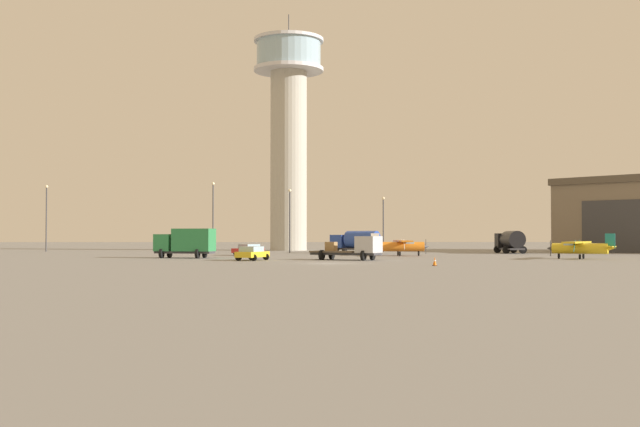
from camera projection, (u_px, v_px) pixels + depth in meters
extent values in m
plane|color=gray|center=(329.00, 263.00, 68.89)|extent=(400.00, 400.00, 0.00)
cylinder|color=#B2AD9E|center=(289.00, 161.00, 126.31)|extent=(5.86, 5.86, 28.93)
cylinder|color=silver|center=(289.00, 70.00, 126.71)|extent=(11.28, 11.28, 0.60)
cylinder|color=#99B7C6|center=(289.00, 55.00, 126.78)|extent=(10.37, 10.37, 4.22)
cylinder|color=silver|center=(289.00, 41.00, 126.84)|extent=(11.28, 11.28, 0.50)
cylinder|color=#38383D|center=(289.00, 27.00, 126.90)|extent=(0.16, 0.16, 4.00)
cube|color=#38383A|center=(623.00, 226.00, 107.93)|extent=(8.28, 9.13, 7.36)
cylinder|color=gold|center=(580.00, 249.00, 81.32)|extent=(5.36, 3.77, 1.11)
cone|color=#38383D|center=(551.00, 248.00, 82.77)|extent=(1.08, 1.07, 0.77)
cube|color=#38383D|center=(551.00, 248.00, 82.77)|extent=(0.09, 0.10, 1.69)
cube|color=gold|center=(577.00, 242.00, 81.46)|extent=(5.66, 8.37, 0.18)
cylinder|color=teal|center=(580.00, 246.00, 82.70)|extent=(0.50, 0.79, 1.21)
cylinder|color=teal|center=(574.00, 246.00, 80.21)|extent=(0.50, 0.79, 1.21)
cube|color=#99B7C6|center=(569.00, 246.00, 81.84)|extent=(1.29, 1.26, 0.62)
cone|color=gold|center=(610.00, 248.00, 79.87)|extent=(1.50, 1.35, 0.83)
cube|color=teal|center=(610.00, 241.00, 79.89)|extent=(0.90, 0.59, 1.52)
cube|color=gold|center=(610.00, 247.00, 79.87)|extent=(2.04, 2.71, 0.09)
cylinder|color=black|center=(559.00, 256.00, 82.33)|extent=(0.40, 0.54, 0.53)
cylinder|color=black|center=(583.00, 256.00, 82.07)|extent=(0.40, 0.54, 0.53)
cylinder|color=black|center=(580.00, 257.00, 80.35)|extent=(0.40, 0.54, 0.53)
cylinder|color=orange|center=(400.00, 247.00, 93.70)|extent=(5.67, 1.17, 1.12)
cone|color=#38383D|center=(426.00, 247.00, 93.74)|extent=(0.82, 0.79, 0.79)
cube|color=#38383D|center=(426.00, 247.00, 93.74)|extent=(0.06, 0.09, 1.72)
cube|color=orange|center=(403.00, 241.00, 93.72)|extent=(1.43, 9.08, 0.18)
cylinder|color=white|center=(404.00, 244.00, 92.26)|extent=(0.08, 0.89, 1.23)
cylinder|color=white|center=(401.00, 244.00, 95.16)|extent=(0.08, 0.89, 1.23)
cube|color=#99B7C6|center=(409.00, 244.00, 93.72)|extent=(1.00, 0.91, 0.63)
cone|color=orange|center=(375.00, 246.00, 93.65)|extent=(1.28, 0.85, 0.84)
cube|color=white|center=(375.00, 240.00, 93.67)|extent=(1.00, 0.12, 1.54)
cube|color=orange|center=(375.00, 245.00, 93.65)|extent=(0.84, 2.73, 0.09)
cylinder|color=black|center=(419.00, 254.00, 93.71)|extent=(0.15, 0.55, 0.54)
cylinder|color=black|center=(400.00, 254.00, 92.67)|extent=(0.15, 0.55, 0.54)
cylinder|color=black|center=(398.00, 253.00, 94.67)|extent=(0.15, 0.55, 0.54)
cube|color=#38383D|center=(346.00, 254.00, 78.22)|extent=(7.10, 5.07, 0.24)
cube|color=#B7BABF|center=(369.00, 244.00, 77.11)|extent=(2.91, 3.14, 1.64)
cube|color=#99B7C6|center=(377.00, 241.00, 76.71)|extent=(1.08, 1.92, 0.82)
cube|color=brown|center=(335.00, 252.00, 78.74)|extent=(5.35, 4.45, 0.16)
cube|color=#997547|center=(331.00, 246.00, 78.96)|extent=(1.31, 1.31, 0.90)
cylinder|color=black|center=(373.00, 255.00, 78.13)|extent=(0.71, 1.01, 1.00)
cylinder|color=black|center=(363.00, 256.00, 76.11)|extent=(0.71, 1.01, 1.00)
cylinder|color=black|center=(332.00, 254.00, 80.17)|extent=(0.71, 1.01, 1.00)
cylinder|color=black|center=(322.00, 255.00, 78.15)|extent=(0.71, 1.01, 1.00)
cube|color=#38383D|center=(510.00, 249.00, 106.08)|extent=(2.28, 6.34, 0.24)
cube|color=black|center=(505.00, 240.00, 108.36)|extent=(2.60, 1.86, 1.97)
cube|color=#99B7C6|center=(503.00, 238.00, 109.18)|extent=(2.15, 0.17, 0.99)
cylinder|color=black|center=(513.00, 239.00, 105.09)|extent=(2.47, 4.30, 2.30)
cylinder|color=black|center=(497.00, 249.00, 108.19)|extent=(1.01, 0.32, 1.00)
cylinder|color=black|center=(513.00, 249.00, 108.34)|extent=(1.01, 0.32, 1.00)
cylinder|color=black|center=(506.00, 250.00, 104.13)|extent=(1.01, 0.32, 1.00)
cylinder|color=black|center=(523.00, 250.00, 104.27)|extent=(1.01, 0.32, 1.00)
cube|color=#38383D|center=(355.00, 249.00, 105.69)|extent=(6.56, 5.28, 0.24)
cube|color=#2847A8|center=(340.00, 241.00, 106.99)|extent=(2.88, 3.04, 1.77)
cube|color=#99B7C6|center=(335.00, 239.00, 107.46)|extent=(1.21, 1.75, 0.88)
cylinder|color=#2847A8|center=(362.00, 239.00, 105.15)|extent=(4.98, 4.38, 2.30)
cylinder|color=black|center=(336.00, 250.00, 106.01)|extent=(0.78, 0.98, 1.00)
cylinder|color=black|center=(345.00, 249.00, 107.84)|extent=(0.78, 0.98, 1.00)
cylinder|color=black|center=(364.00, 250.00, 103.71)|extent=(0.78, 0.98, 1.00)
cylinder|color=black|center=(372.00, 250.00, 105.55)|extent=(0.78, 0.98, 1.00)
cube|color=#38383D|center=(185.00, 252.00, 84.77)|extent=(6.58, 3.36, 0.24)
cube|color=#287A42|center=(165.00, 243.00, 85.29)|extent=(2.29, 2.72, 1.84)
cube|color=#99B7C6|center=(158.00, 239.00, 85.48)|extent=(0.56, 1.97, 0.92)
cube|color=#287A42|center=(194.00, 240.00, 84.58)|extent=(4.69, 3.32, 2.44)
cylinder|color=black|center=(162.00, 254.00, 84.21)|extent=(0.51, 1.04, 1.00)
cylinder|color=black|center=(170.00, 253.00, 86.28)|extent=(0.51, 1.04, 1.00)
cylinder|color=black|center=(197.00, 254.00, 83.31)|extent=(0.51, 1.04, 1.00)
cylinder|color=black|center=(205.00, 253.00, 85.39)|extent=(0.51, 1.04, 1.00)
cube|color=red|center=(248.00, 251.00, 95.58)|extent=(3.92, 4.28, 0.55)
cube|color=#99B7C6|center=(249.00, 246.00, 95.76)|extent=(2.67, 2.77, 0.50)
cylinder|color=black|center=(246.00, 253.00, 94.01)|extent=(0.61, 0.54, 0.64)
cylinder|color=black|center=(236.00, 253.00, 95.00)|extent=(0.61, 0.54, 0.64)
cylinder|color=black|center=(260.00, 253.00, 96.14)|extent=(0.61, 0.54, 0.64)
cylinder|color=black|center=(250.00, 252.00, 97.13)|extent=(0.61, 0.54, 0.64)
cube|color=gold|center=(252.00, 254.00, 76.72)|extent=(3.25, 4.74, 0.55)
cube|color=#99B7C6|center=(251.00, 249.00, 76.52)|extent=(2.38, 2.87, 0.50)
cylinder|color=black|center=(251.00, 257.00, 78.35)|extent=(0.66, 0.40, 0.64)
cylinder|color=black|center=(266.00, 257.00, 77.79)|extent=(0.66, 0.40, 0.64)
cylinder|color=black|center=(238.00, 257.00, 75.62)|extent=(0.66, 0.40, 0.64)
cylinder|color=black|center=(254.00, 258.00, 75.07)|extent=(0.66, 0.40, 0.64)
cylinder|color=#38383D|center=(383.00, 226.00, 115.16)|extent=(0.18, 0.18, 7.67)
sphere|color=#F9E5B2|center=(383.00, 198.00, 115.27)|extent=(0.44, 0.44, 0.44)
cylinder|color=#38383D|center=(290.00, 222.00, 109.40)|extent=(0.18, 0.18, 8.49)
sphere|color=#F9E5B2|center=(290.00, 191.00, 109.52)|extent=(0.44, 0.44, 0.44)
cylinder|color=#38383D|center=(213.00, 219.00, 114.14)|extent=(0.18, 0.18, 9.77)
sphere|color=#F9E5B2|center=(213.00, 184.00, 114.28)|extent=(0.44, 0.44, 0.44)
cylinder|color=#38383D|center=(46.00, 220.00, 117.42)|extent=(0.18, 0.18, 9.54)
sphere|color=#F9E5B2|center=(47.00, 187.00, 117.56)|extent=(0.44, 0.44, 0.44)
cube|color=black|center=(435.00, 266.00, 63.30)|extent=(0.36, 0.36, 0.04)
cone|color=orange|center=(435.00, 261.00, 63.31)|extent=(0.30, 0.30, 0.70)
cylinder|color=white|center=(435.00, 261.00, 63.31)|extent=(0.21, 0.21, 0.08)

